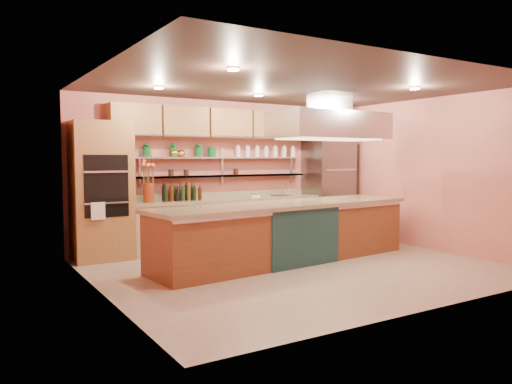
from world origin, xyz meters
TOP-DOWN VIEW (x-y plane):
  - floor at (0.00, 0.00)m, footprint 6.00×5.00m
  - ceiling at (0.00, 0.00)m, footprint 6.00×5.00m
  - wall_back at (0.00, 2.50)m, footprint 6.00×0.04m
  - wall_front at (0.00, -2.50)m, footprint 6.00×0.04m
  - wall_left at (-3.00, 0.00)m, footprint 0.04×5.00m
  - wall_right at (3.00, 0.00)m, footprint 0.04×5.00m
  - oven_stack at (-2.45, 2.18)m, footprint 0.95×0.64m
  - refrigerator at (2.35, 2.14)m, footprint 0.95×0.72m
  - back_counter at (-0.05, 2.20)m, footprint 3.84×0.64m
  - wall_shelf_lower at (-0.05, 2.37)m, footprint 3.60×0.26m
  - wall_shelf_upper at (-0.05, 2.37)m, footprint 3.60×0.26m
  - upper_cabinets at (0.00, 2.32)m, footprint 4.60×0.36m
  - range_hood at (0.98, 0.49)m, footprint 2.00×1.00m
  - ceiling_downlights at (0.00, 0.20)m, footprint 4.00×2.80m
  - island at (0.08, 0.49)m, footprint 4.70×1.44m
  - flower_vase at (-1.65, 2.15)m, footprint 0.23×0.23m
  - oil_bottle_cluster at (-1.03, 2.15)m, footprint 0.80×0.38m
  - kitchen_scale at (0.49, 2.15)m, footprint 0.19×0.16m
  - bar_faucet at (1.22, 2.25)m, footprint 0.03×0.03m
  - copper_kettle at (-0.96, 2.37)m, footprint 0.22×0.22m
  - green_canister at (-0.32, 2.37)m, footprint 0.16×0.16m

SIDE VIEW (x-z plane):
  - floor at x=0.00m, z-range -0.02..0.00m
  - back_counter at x=-0.05m, z-range 0.00..0.93m
  - island at x=0.08m, z-range 0.00..0.97m
  - kitchen_scale at x=0.49m, z-range 0.93..1.03m
  - bar_faucet at x=1.22m, z-range 0.93..1.16m
  - refrigerator at x=2.35m, z-range 0.00..2.10m
  - oil_bottle_cluster at x=-1.03m, z-range 0.93..1.18m
  - flower_vase at x=-1.65m, z-range 0.93..1.26m
  - oven_stack at x=-2.45m, z-range 0.00..2.30m
  - wall_shelf_lower at x=-0.05m, z-range 1.34..1.36m
  - wall_back at x=0.00m, z-range 0.00..2.80m
  - wall_front at x=0.00m, z-range 0.00..2.80m
  - wall_left at x=-3.00m, z-range 0.00..2.80m
  - wall_right at x=3.00m, z-range 0.00..2.80m
  - wall_shelf_upper at x=-0.05m, z-range 1.69..1.71m
  - copper_kettle at x=-0.96m, z-range 1.71..1.85m
  - green_canister at x=-0.32m, z-range 1.71..1.90m
  - range_hood at x=0.98m, z-range 2.02..2.48m
  - upper_cabinets at x=0.00m, z-range 2.08..2.62m
  - ceiling_downlights at x=0.00m, z-range 2.76..2.78m
  - ceiling at x=0.00m, z-range 2.79..2.81m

